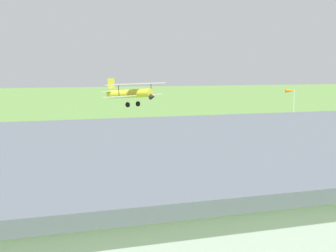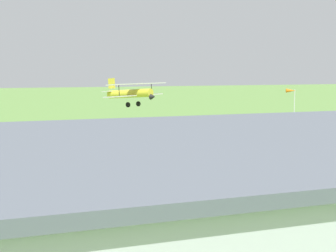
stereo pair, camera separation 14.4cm
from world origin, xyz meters
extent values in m
plane|color=#608C42|center=(0.00, 0.00, 0.00)|extent=(400.00, 400.00, 0.00)
cube|color=#384251|center=(-5.35, 33.39, 2.84)|extent=(10.00, 0.31, 5.68)
cylinder|color=yellow|center=(-5.25, -0.88, 6.73)|extent=(4.71, 6.33, 1.46)
cone|color=black|center=(-7.36, 2.26, 6.49)|extent=(1.00, 1.01, 0.75)
cube|color=silver|center=(-5.70, -0.20, 6.53)|extent=(8.63, 6.51, 0.22)
cube|color=silver|center=(-5.98, 0.22, 7.97)|extent=(8.63, 6.51, 0.22)
cube|color=yellow|center=(-3.53, -3.43, 7.95)|extent=(0.74, 1.04, 1.37)
cube|color=silver|center=(-3.50, -3.48, 6.94)|extent=(2.66, 2.20, 0.14)
cylinder|color=black|center=(-4.80, 0.15, 5.44)|extent=(0.47, 0.61, 0.64)
cylinder|color=black|center=(-6.37, -0.91, 5.44)|extent=(0.47, 0.61, 0.64)
cylinder|color=#332D28|center=(-3.36, 1.67, 7.25)|extent=(0.16, 0.19, 1.47)
cylinder|color=#332D28|center=(-8.32, -1.66, 7.25)|extent=(0.16, 0.19, 1.47)
cylinder|color=#B23333|center=(8.59, 24.82, 0.42)|extent=(0.38, 0.38, 0.83)
cylinder|color=#B23333|center=(8.59, 24.82, 1.12)|extent=(0.45, 0.45, 0.59)
sphere|color=#9E704C|center=(8.59, 24.82, 1.53)|extent=(0.22, 0.22, 0.22)
cylinder|color=beige|center=(-14.05, 23.77, 0.40)|extent=(0.42, 0.42, 0.81)
cylinder|color=orange|center=(-14.05, 23.77, 1.09)|extent=(0.50, 0.50, 0.57)
sphere|color=#9E704C|center=(-14.05, 23.77, 1.49)|extent=(0.22, 0.22, 0.22)
cylinder|color=silver|center=(-30.09, -2.79, 3.41)|extent=(0.12, 0.12, 6.83)
cone|color=orange|center=(-29.39, -2.79, 6.68)|extent=(1.43, 1.08, 0.60)
camera|label=1|loc=(9.36, 58.22, 9.87)|focal=52.35mm
camera|label=2|loc=(9.22, 58.27, 9.87)|focal=52.35mm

